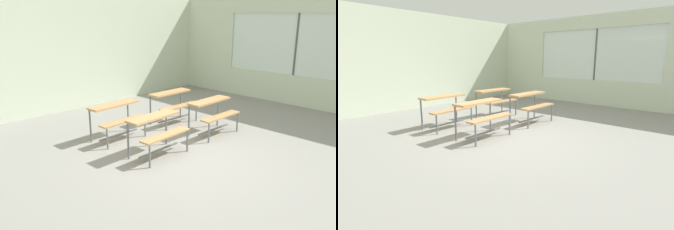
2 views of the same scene
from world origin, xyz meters
TOP-DOWN VIEW (x-y plane):
  - ground at (0.00, 0.00)m, footprint 10.00×9.00m
  - wall_back at (0.00, 4.50)m, footprint 10.00×0.12m
  - wall_right at (5.00, -0.13)m, footprint 0.12×9.00m
  - desk_bench_r0c0 at (-0.27, 0.50)m, footprint 1.13×0.64m
  - desk_bench_r0c1 at (1.39, 0.52)m, footprint 1.10×0.59m
  - desk_bench_r1c0 at (-0.29, 1.70)m, footprint 1.12×0.63m
  - desk_bench_r1c1 at (1.35, 1.69)m, footprint 1.12×0.62m

SIDE VIEW (x-z plane):
  - ground at x=0.00m, z-range -0.05..0.00m
  - desk_bench_r0c0 at x=-0.27m, z-range 0.19..0.93m
  - desk_bench_r0c1 at x=1.39m, z-range 0.19..0.93m
  - desk_bench_r1c0 at x=-0.29m, z-range 0.19..0.93m
  - desk_bench_r1c1 at x=1.35m, z-range 0.19..0.93m
  - wall_right at x=5.00m, z-range -0.05..2.95m
  - wall_back at x=0.00m, z-range 0.00..3.00m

